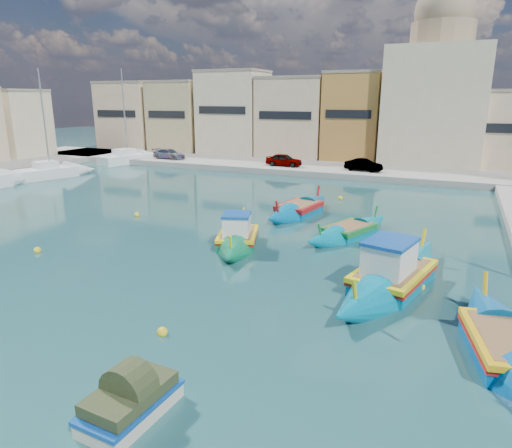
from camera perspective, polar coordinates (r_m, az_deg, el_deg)
The scene contains 14 objects.
ground at distance 20.64m, azimuth -17.30°, elevation -6.63°, with size 160.00×160.00×0.00m, color #153740.
north_quay at distance 48.49m, azimuth 8.26°, elevation 6.82°, with size 80.00×8.00×0.60m, color gray.
north_townhouses at distance 53.95m, azimuth 17.67°, elevation 12.15°, with size 83.20×7.87×10.19m.
church_block at distance 54.25m, azimuth 21.66°, elevation 15.44°, with size 10.00×10.00×19.10m.
parked_cars at distance 49.20m, azimuth 0.24°, elevation 8.17°, with size 26.42×1.74×1.29m.
luzzu_turquoise_cabin at distance 19.65m, azimuth 16.67°, elevation -6.45°, with size 4.54×10.63×3.34m.
luzzu_blue_cabin at distance 24.19m, azimuth -2.29°, elevation -1.80°, with size 4.29×7.90×2.73m.
luzzu_cyan_mid at distance 26.16m, azimuth 11.57°, elevation -0.98°, with size 4.47×7.78×2.26m.
luzzu_green at distance 30.59m, azimuth 5.40°, elevation 1.74°, with size 3.34×8.25×2.53m.
luzzu_cyan_south at distance 15.95m, azimuth 29.23°, elevation -13.67°, with size 4.04×8.98×2.71m.
tender_near at distance 12.30m, azimuth -15.38°, elevation -20.70°, with size 1.52×2.62×1.25m.
yacht_north at distance 57.38m, azimuth -14.56°, elevation 7.98°, with size 4.63×8.96×11.52m.
yacht_midnorth at distance 49.24m, azimuth -22.94°, elevation 6.04°, with size 4.68×8.04×10.94m.
mooring_buoys at distance 24.36m, azimuth -3.74°, elevation -2.32°, with size 18.47×23.12×0.36m.
Camera 1 is at (12.97, -14.16, 7.55)m, focal length 32.00 mm.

